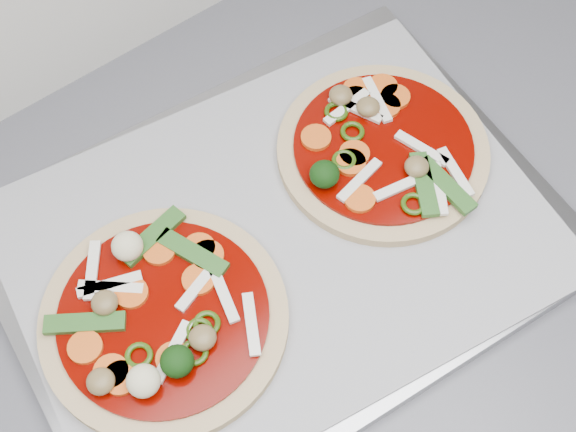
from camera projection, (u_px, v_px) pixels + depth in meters
base_cabinet at (518, 282)px, 1.14m from camera, size 3.60×0.60×0.86m
baking_tray at (280, 242)px, 0.63m from camera, size 0.45×0.35×0.01m
parchment at (279, 237)px, 0.63m from camera, size 0.45×0.35×0.00m
pizza_left at (162, 318)px, 0.58m from camera, size 0.19×0.19×0.03m
pizza_right at (381, 149)px, 0.66m from camera, size 0.23×0.23×0.03m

